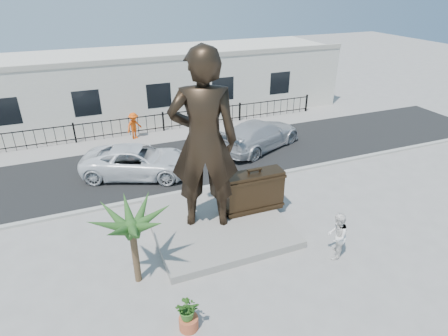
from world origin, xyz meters
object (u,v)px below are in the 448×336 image
object	(u,v)px
statue	(204,142)
tourist	(337,236)
suitcase	(254,191)
car_white	(138,161)

from	to	relation	value
statue	tourist	world-z (taller)	statue
statue	suitcase	bearing A→B (deg)	-159.14
statue	suitcase	world-z (taller)	statue
statue	tourist	bearing A→B (deg)	155.96
statue	suitcase	distance (m)	3.36
statue	tourist	distance (m)	5.80
tourist	car_white	xyz separation A→B (m)	(-5.41, 8.98, -0.13)
suitcase	car_white	world-z (taller)	suitcase
car_white	tourist	bearing A→B (deg)	-126.73
tourist	car_white	size ratio (longest dim) A/B	0.33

